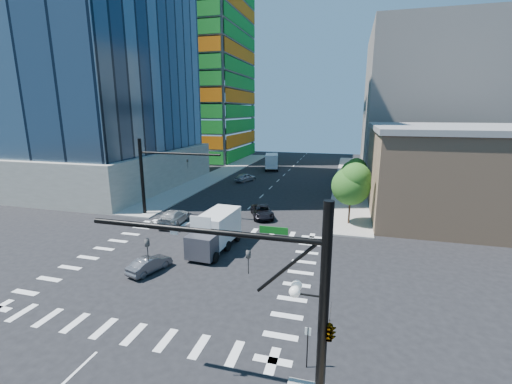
% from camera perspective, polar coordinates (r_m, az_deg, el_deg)
% --- Properties ---
extents(ground, '(160.00, 160.00, 0.00)m').
position_cam_1_polar(ground, '(29.10, -11.09, -11.81)').
color(ground, black).
rests_on(ground, ground).
extents(road_markings, '(20.00, 20.00, 0.01)m').
position_cam_1_polar(road_markings, '(29.10, -11.09, -11.80)').
color(road_markings, silver).
rests_on(road_markings, ground).
extents(sidewalk_ne, '(5.00, 60.00, 0.15)m').
position_cam_1_polar(sidewalk_ne, '(64.64, 15.34, 2.00)').
color(sidewalk_ne, gray).
rests_on(sidewalk_ne, ground).
extents(sidewalk_nw, '(5.00, 60.00, 0.15)m').
position_cam_1_polar(sidewalk_nw, '(69.15, -5.85, 3.12)').
color(sidewalk_nw, gray).
rests_on(sidewalk_nw, ground).
extents(construction_building, '(25.16, 34.50, 70.60)m').
position_cam_1_polar(construction_building, '(94.91, -10.16, 20.62)').
color(construction_building, slate).
rests_on(construction_building, ground).
extents(commercial_building, '(20.50, 22.50, 10.60)m').
position_cam_1_polar(commercial_building, '(47.79, 30.78, 3.11)').
color(commercial_building, tan).
rests_on(commercial_building, ground).
extents(bg_building_ne, '(24.00, 30.00, 28.00)m').
position_cam_1_polar(bg_building_ne, '(79.91, 26.75, 13.21)').
color(bg_building_ne, slate).
rests_on(bg_building_ne, ground).
extents(signal_mast_se, '(10.51, 2.48, 9.00)m').
position_cam_1_polar(signal_mast_se, '(14.07, 7.41, -17.72)').
color(signal_mast_se, black).
rests_on(signal_mast_se, sidewalk_se).
extents(signal_mast_nw, '(10.20, 0.40, 9.00)m').
position_cam_1_polar(signal_mast_nw, '(41.91, -16.82, 3.49)').
color(signal_mast_nw, black).
rests_on(signal_mast_nw, sidewalk_nw).
extents(tree_south, '(4.16, 4.16, 6.82)m').
position_cam_1_polar(tree_south, '(38.15, 15.76, 1.40)').
color(tree_south, '#382316').
rests_on(tree_south, sidewalk_ne).
extents(tree_north, '(3.54, 3.52, 5.78)m').
position_cam_1_polar(tree_north, '(50.08, 16.02, 3.32)').
color(tree_north, '#382316').
rests_on(tree_north, sidewalk_ne).
extents(no_parking_sign, '(0.30, 0.06, 2.20)m').
position_cam_1_polar(no_parking_sign, '(18.15, 8.58, -23.58)').
color(no_parking_sign, black).
rests_on(no_parking_sign, ground).
extents(car_nb_far, '(4.03, 5.50, 1.39)m').
position_cam_1_polar(car_nb_far, '(40.40, 1.03, -3.28)').
color(car_nb_far, black).
rests_on(car_nb_far, ground).
extents(car_sb_near, '(2.75, 5.63, 1.58)m').
position_cam_1_polar(car_sb_near, '(39.16, -13.61, -4.07)').
color(car_sb_near, beige).
rests_on(car_sb_near, ground).
extents(car_sb_mid, '(3.37, 4.70, 1.49)m').
position_cam_1_polar(car_sb_mid, '(61.10, -1.80, 2.47)').
color(car_sb_mid, '#B3B4BB').
rests_on(car_sb_mid, ground).
extents(car_sb_cross, '(2.31, 3.91, 1.22)m').
position_cam_1_polar(car_sb_cross, '(28.48, -17.33, -11.43)').
color(car_sb_cross, '#505055').
rests_on(car_sb_cross, ground).
extents(box_truck_near, '(3.03, 6.41, 3.29)m').
position_cam_1_polar(box_truck_near, '(31.03, -7.00, -7.12)').
color(box_truck_near, black).
rests_on(box_truck_near, ground).
extents(box_truck_far, '(4.04, 6.91, 3.40)m').
position_cam_1_polar(box_truck_far, '(73.79, 2.63, 4.94)').
color(box_truck_far, black).
rests_on(box_truck_far, ground).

